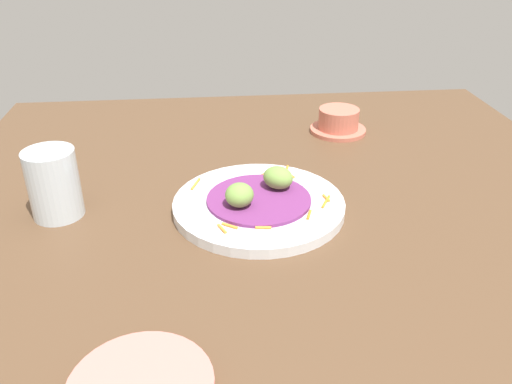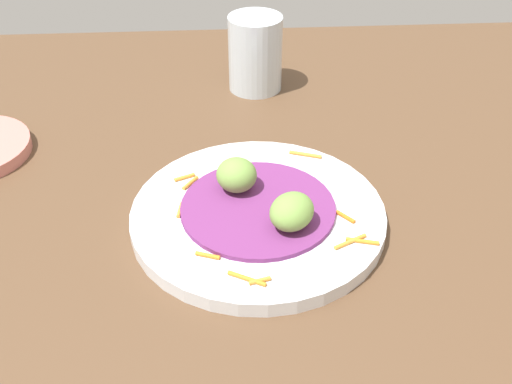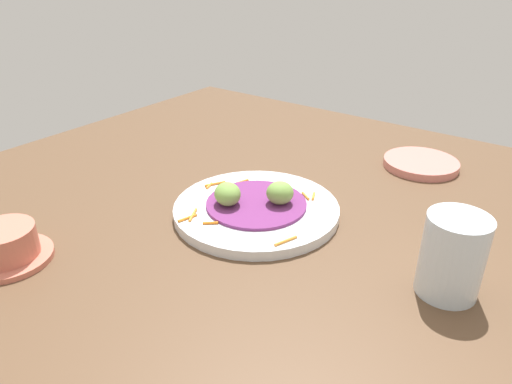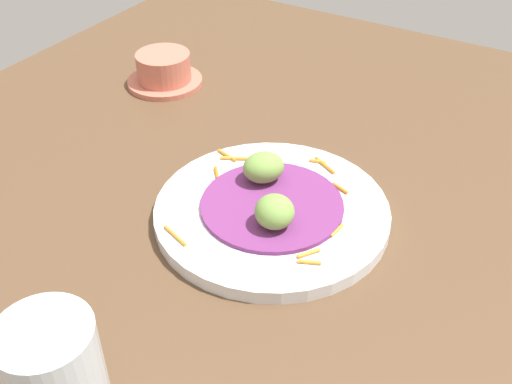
{
  "view_description": "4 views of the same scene",
  "coord_description": "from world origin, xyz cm",
  "views": [
    {
      "loc": [
        -10.61,
        -69.51,
        42.98
      ],
      "look_at": [
        -3.64,
        0.9,
        4.62
      ],
      "focal_mm": 37.23,
      "sensor_mm": 36.0,
      "label": 1
    },
    {
      "loc": [
        44.93,
        -3.25,
        42.25
      ],
      "look_at": [
        -3.47,
        -0.19,
        5.7
      ],
      "focal_mm": 42.59,
      "sensor_mm": 36.0,
      "label": 2
    },
    {
      "loc": [
        -42.02,
        52.59,
        39.38
      ],
      "look_at": [
        -3.18,
        -0.07,
        5.84
      ],
      "focal_mm": 33.22,
      "sensor_mm": 36.0,
      "label": 3
    },
    {
      "loc": [
        -50.0,
        -25.99,
        46.4
      ],
      "look_at": [
        -4.34,
        1.42,
        5.74
      ],
      "focal_mm": 43.58,
      "sensor_mm": 36.0,
      "label": 4
    }
  ],
  "objects": [
    {
      "name": "cabbage_bed",
      "position": [
        -3.3,
        0.5,
        3.84
      ],
      "size": [
        15.82,
        15.82,
        0.5
      ],
      "primitive_type": "cylinder",
      "color": "#702D6B",
      "rests_on": "main_plate"
    },
    {
      "name": "table_surface",
      "position": [
        0.0,
        0.0,
        1.0
      ],
      "size": [
        110.0,
        110.0,
        2.0
      ],
      "primitive_type": "cube",
      "color": "brown",
      "rests_on": "ground"
    },
    {
      "name": "water_glass",
      "position": [
        -33.25,
        1.58,
        7.2
      ],
      "size": [
        7.44,
        7.44,
        10.39
      ],
      "primitive_type": "cylinder",
      "color": "silver",
      "rests_on": "table_surface"
    },
    {
      "name": "main_plate",
      "position": [
        -3.3,
        0.5,
        2.79
      ],
      "size": [
        26.05,
        26.05,
        1.58
      ],
      "primitive_type": "cylinder",
      "color": "silver",
      "rests_on": "table_surface"
    },
    {
      "name": "guac_scoop_left",
      "position": [
        -6.35,
        -2.03,
        5.85
      ],
      "size": [
        5.9,
        5.92,
        3.53
      ],
      "primitive_type": "ellipsoid",
      "rotation": [
        0.0,
        0.0,
        2.47
      ],
      "color": "#759E47",
      "rests_on": "cabbage_bed"
    },
    {
      "name": "terracotta_bowl",
      "position": [
        16.1,
        29.87,
        4.19
      ],
      "size": [
        11.34,
        11.34,
        4.93
      ],
      "color": "#C66B56",
      "rests_on": "table_surface"
    },
    {
      "name": "carrot_garnish",
      "position": [
        -1.34,
        1.14,
        3.78
      ],
      "size": [
        21.35,
        19.95,
        0.4
      ],
      "color": "orange",
      "rests_on": "main_plate"
    },
    {
      "name": "guac_scoop_center",
      "position": [
        -0.25,
        3.03,
        5.82
      ],
      "size": [
        6.27,
        6.17,
        3.45
      ],
      "primitive_type": "ellipsoid",
      "rotation": [
        0.0,
        0.0,
        4.03
      ],
      "color": "#759E47",
      "rests_on": "cabbage_bed"
    }
  ]
}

